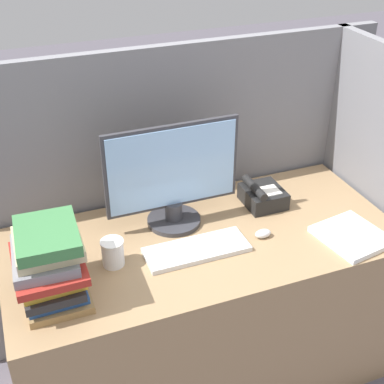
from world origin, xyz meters
name	(u,v)px	position (x,y,z in m)	size (l,w,h in m)	color
cubicle_panel_rear	(171,197)	(0.00, 0.76, 0.71)	(1.98, 0.04, 1.42)	slate
cubicle_panel_right	(369,203)	(0.83, 0.39, 0.71)	(0.04, 0.79, 1.42)	slate
desk	(203,308)	(0.00, 0.36, 0.38)	(1.58, 0.73, 0.75)	#937551
monitor	(173,179)	(-0.07, 0.51, 0.96)	(0.55, 0.22, 0.44)	#333338
keyboard	(197,250)	(-0.06, 0.29, 0.76)	(0.40, 0.15, 0.02)	silver
mouse	(263,234)	(0.22, 0.28, 0.77)	(0.07, 0.04, 0.03)	silver
coffee_cup	(113,253)	(-0.38, 0.33, 0.80)	(0.09, 0.09, 0.11)	white
book_stack	(49,264)	(-0.61, 0.25, 0.89)	(0.23, 0.31, 0.28)	olive
desk_telephone	(262,196)	(0.34, 0.51, 0.79)	(0.17, 0.18, 0.11)	black
paper_pile	(352,236)	(0.55, 0.15, 0.76)	(0.28, 0.29, 0.02)	white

